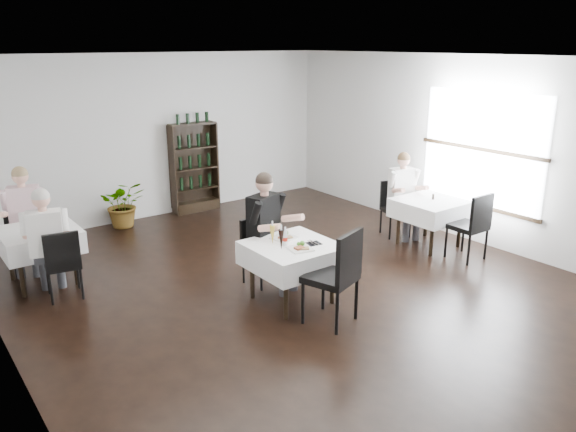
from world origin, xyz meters
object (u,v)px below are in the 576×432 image
(wine_shelf, at_px, (194,168))
(main_table, at_px, (292,255))
(potted_tree, at_px, (123,204))
(diner_main, at_px, (269,222))

(wine_shelf, height_order, main_table, wine_shelf)
(potted_tree, bearing_deg, main_table, -81.98)
(wine_shelf, height_order, diner_main, wine_shelf)
(wine_shelf, xyz_separation_m, main_table, (-0.90, -4.31, -0.23))
(wine_shelf, bearing_deg, diner_main, -103.17)
(main_table, relative_size, diner_main, 0.65)
(main_table, xyz_separation_m, potted_tree, (-0.59, 4.20, -0.20))
(main_table, height_order, potted_tree, potted_tree)
(potted_tree, distance_m, diner_main, 3.78)
(wine_shelf, distance_m, diner_main, 3.91)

